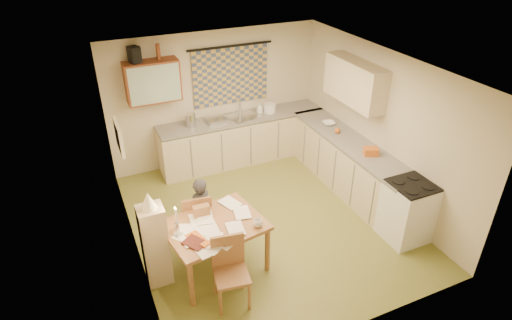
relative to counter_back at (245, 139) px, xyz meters
name	(u,v)px	position (x,y,z in m)	size (l,w,h in m)	color
floor	(267,220)	(-0.45, -1.95, -0.46)	(4.00, 4.50, 0.02)	olive
ceiling	(269,66)	(-0.45, -1.95, 2.06)	(4.00, 4.50, 0.02)	white
wall_back	(216,98)	(-0.45, 0.31, 0.80)	(4.00, 0.02, 2.50)	beige
wall_front	(362,248)	(-0.45, -4.21, 0.80)	(4.00, 0.02, 2.50)	beige
wall_left	(126,182)	(-2.46, -1.95, 0.80)	(0.02, 4.50, 2.50)	beige
wall_right	(380,127)	(1.56, -1.95, 0.80)	(0.02, 4.50, 2.50)	beige
window_blind	(231,76)	(-0.15, 0.27, 1.20)	(1.45, 0.03, 1.05)	#35456C
curtain_rod	(230,46)	(-0.15, 0.25, 1.75)	(0.04, 0.04, 1.60)	black
wall_cabinet	(153,81)	(-1.60, 0.13, 1.35)	(0.90, 0.34, 0.70)	brown
wall_cabinet_glass	(155,85)	(-1.60, -0.04, 1.35)	(0.84, 0.02, 0.64)	#99B2A5
upper_cabinet_right	(355,82)	(1.38, -1.40, 1.40)	(0.34, 1.30, 0.70)	#C2AF8E
framed_print	(119,137)	(-2.42, -1.55, 1.25)	(0.04, 0.50, 0.40)	beige
print_canvas	(121,137)	(-2.39, -1.55, 1.25)	(0.01, 0.42, 0.32)	beige
counter_back	(245,139)	(0.00, 0.00, 0.00)	(3.30, 0.62, 0.92)	#C2AF8E
counter_right	(349,166)	(1.25, -1.69, 0.00)	(0.62, 2.95, 0.92)	#C2AF8E
stove	(407,211)	(1.25, -3.14, 0.02)	(0.61, 0.61, 0.94)	white
sink	(243,119)	(-0.03, 0.00, 0.43)	(0.55, 0.45, 0.10)	silver
tap	(240,106)	(-0.01, 0.18, 0.61)	(0.03, 0.03, 0.28)	silver
dish_rack	(216,120)	(-0.56, 0.00, 0.50)	(0.35, 0.30, 0.06)	silver
kettle	(191,120)	(-1.04, 0.00, 0.59)	(0.18, 0.18, 0.24)	silver
mixing_bowl	(270,108)	(0.53, 0.00, 0.55)	(0.24, 0.24, 0.16)	white
soap_bottle	(259,108)	(0.34, 0.05, 0.57)	(0.10, 0.10, 0.20)	white
bowl	(329,123)	(1.25, -0.96, 0.50)	(0.24, 0.24, 0.05)	white
orange_bag	(371,151)	(1.25, -2.18, 0.53)	(0.22, 0.16, 0.12)	#C25D1B
fruit_orange	(337,131)	(1.20, -1.31, 0.52)	(0.10, 0.10, 0.10)	#C25D1B
speaker	(134,55)	(-1.83, 0.13, 1.83)	(0.16, 0.20, 0.26)	black
bottle_green	(138,54)	(-1.77, 0.13, 1.83)	(0.07, 0.07, 0.26)	#195926
bottle_brown	(158,52)	(-1.45, 0.13, 1.83)	(0.07, 0.07, 0.26)	brown
dining_table	(215,246)	(-1.52, -2.62, -0.07)	(1.38, 1.13, 0.75)	brown
chair_far	(197,228)	(-1.60, -2.03, -0.17)	(0.46, 0.46, 0.90)	brown
chair_near	(231,284)	(-1.54, -3.24, -0.17)	(0.47, 0.47, 0.91)	brown
person	(200,213)	(-1.54, -2.05, 0.10)	(0.47, 0.39, 1.10)	black
shelf_stand	(155,245)	(-2.29, -2.51, 0.13)	(0.32, 0.30, 1.16)	#C2AF8E
lampshade	(148,201)	(-2.29, -2.51, 0.82)	(0.20, 0.20, 0.22)	beige
letter_rack	(202,211)	(-1.61, -2.38, 0.38)	(0.22, 0.10, 0.16)	brown
mug	(258,223)	(-1.02, -2.89, 0.35)	(0.16, 0.16, 0.10)	white
magazine	(189,248)	(-1.95, -2.94, 0.31)	(0.32, 0.34, 0.03)	maroon
book	(189,241)	(-1.91, -2.81, 0.31)	(0.23, 0.28, 0.02)	#C25D1B
orange_box	(206,244)	(-1.75, -2.97, 0.32)	(0.12, 0.08, 0.04)	#C25D1B
eyeglasses	(236,233)	(-1.34, -2.92, 0.31)	(0.13, 0.04, 0.02)	black
candle_holder	(177,229)	(-2.01, -2.63, 0.39)	(0.06, 0.06, 0.18)	silver
candle	(176,216)	(-2.00, -2.64, 0.59)	(0.02, 0.02, 0.22)	white
candle_flame	(175,208)	(-2.01, -2.63, 0.71)	(0.02, 0.02, 0.02)	#FFCC66
papers	(209,230)	(-1.63, -2.71, 0.31)	(1.13, 1.10, 0.02)	white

